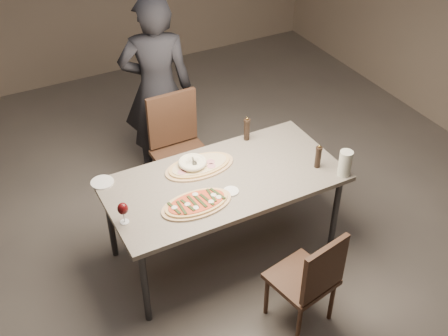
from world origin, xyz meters
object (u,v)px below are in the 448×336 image
dining_table (224,184)px  zucchini_pizza (197,203)px  pepper_mill_left (318,157)px  diner (157,90)px  ham_pizza (200,166)px  chair_near (311,277)px  chair_far (179,144)px  bread_basket (192,164)px  carafe (345,163)px

dining_table → zucchini_pizza: 0.37m
pepper_mill_left → diner: size_ratio=0.11×
zucchini_pizza → ham_pizza: bearing=58.4°
chair_near → chair_far: size_ratio=0.85×
dining_table → diner: (-0.01, 1.27, 0.20)m
pepper_mill_left → chair_far: size_ratio=0.20×
dining_table → chair_far: bearing=90.6°
ham_pizza → diner: diner is taller
bread_basket → chair_far: 0.67m
bread_basket → chair_far: bearing=76.4°
ham_pizza → diner: size_ratio=0.32×
dining_table → bread_basket: (-0.16, 0.22, 0.10)m
bread_basket → chair_far: chair_far is taller
pepper_mill_left → ham_pizza: bearing=152.8°
pepper_mill_left → chair_near: (-0.53, -0.73, -0.37)m
dining_table → bread_basket: bearing=125.3°
ham_pizza → chair_far: chair_far is taller
zucchini_pizza → chair_near: bearing=-60.0°
ham_pizza → chair_far: bearing=84.3°
zucchini_pizza → carafe: 1.17m
ham_pizza → diner: bearing=87.9°
bread_basket → chair_near: (0.33, -1.15, -0.32)m
bread_basket → chair_far: (0.15, 0.61, -0.23)m
chair_far → diner: diner is taller
zucchini_pizza → chair_far: chair_far is taller
bread_basket → carafe: size_ratio=1.05×
chair_near → pepper_mill_left: bearing=42.8°
pepper_mill_left → chair_near: bearing=-126.3°
dining_table → pepper_mill_left: size_ratio=8.90×
ham_pizza → dining_table: bearing=-61.2°
chair_near → diner: size_ratio=0.48×
pepper_mill_left → chair_near: size_ratio=0.24×
chair_far → diner: (-0.00, 0.44, 0.33)m
chair_near → carafe: bearing=29.2°
ham_pizza → carafe: bearing=-29.5°
zucchini_pizza → bread_basket: (0.16, 0.40, 0.03)m
dining_table → bread_basket: bread_basket is taller
chair_far → dining_table: bearing=90.1°
carafe → dining_table: bearing=155.4°
ham_pizza → chair_far: size_ratio=0.56×
ham_pizza → pepper_mill_left: size_ratio=2.79×
zucchini_pizza → diner: size_ratio=0.30×
diner → chair_near: bearing=114.3°
pepper_mill_left → bread_basket: bearing=153.7°
carafe → pepper_mill_left: bearing=124.9°
bread_basket → chair_near: size_ratio=0.26×
dining_table → bread_basket: 0.29m
chair_near → chair_far: (-0.18, 1.76, 0.09)m
zucchini_pizza → carafe: carafe is taller
dining_table → ham_pizza: ham_pizza is taller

